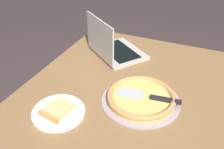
{
  "coord_description": "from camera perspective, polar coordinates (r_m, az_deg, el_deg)",
  "views": [
    {
      "loc": [
        -0.97,
        -0.34,
        1.48
      ],
      "look_at": [
        -0.02,
        0.08,
        0.8
      ],
      "focal_mm": 40.58,
      "sensor_mm": 36.0,
      "label": 1
    }
  ],
  "objects": [
    {
      "name": "pizza_plate",
      "position": [
        1.12,
        -12.02,
        -8.14
      ],
      "size": [
        0.23,
        0.23,
        0.04
      ],
      "color": "white",
      "rests_on": "dining_table"
    },
    {
      "name": "dining_table",
      "position": [
        1.31,
        3.45,
        -5.23
      ],
      "size": [
        1.14,
        0.97,
        0.73
      ],
      "color": "brown",
      "rests_on": "ground_plane"
    },
    {
      "name": "laptop",
      "position": [
        1.5,
        0.2,
        6.02
      ],
      "size": [
        0.38,
        0.39,
        0.24
      ],
      "color": "#B2B0B2",
      "rests_on": "dining_table"
    },
    {
      "name": "pizza_tray",
      "position": [
        1.16,
        6.58,
        -5.22
      ],
      "size": [
        0.36,
        0.36,
        0.04
      ],
      "color": "#9F94A1",
      "rests_on": "dining_table"
    }
  ]
}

